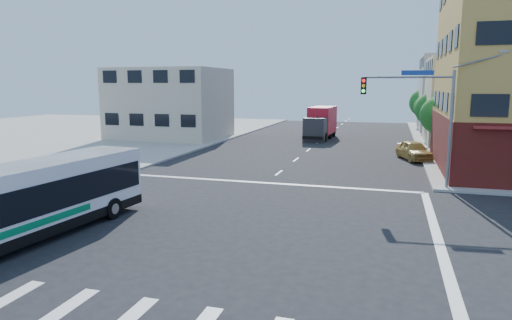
% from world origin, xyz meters
% --- Properties ---
extents(ground, '(120.00, 120.00, 0.00)m').
position_xyz_m(ground, '(0.00, 0.00, 0.00)').
color(ground, black).
rests_on(ground, ground).
extents(sidewalk_nw, '(50.00, 50.00, 0.15)m').
position_xyz_m(sidewalk_nw, '(-35.00, 35.00, 0.07)').
color(sidewalk_nw, gray).
rests_on(sidewalk_nw, ground).
extents(building_east_near, '(12.06, 10.06, 9.00)m').
position_xyz_m(building_east_near, '(16.98, 33.98, 4.51)').
color(building_east_near, '#C5B897').
rests_on(building_east_near, ground).
extents(building_east_far, '(12.06, 10.06, 10.00)m').
position_xyz_m(building_east_far, '(16.98, 47.98, 5.01)').
color(building_east_far, '#ADADA7').
rests_on(building_east_far, ground).
extents(building_west, '(12.06, 10.06, 8.00)m').
position_xyz_m(building_west, '(-17.02, 29.98, 4.01)').
color(building_west, beige).
rests_on(building_west, ground).
extents(signal_mast_ne, '(7.91, 1.13, 8.07)m').
position_xyz_m(signal_mast_ne, '(9.08, 10.62, 4.98)').
color(signal_mast_ne, slate).
rests_on(signal_mast_ne, ground).
extents(street_tree_a, '(3.60, 3.60, 5.53)m').
position_xyz_m(street_tree_a, '(11.90, 27.92, 3.59)').
color(street_tree_a, '#3B2915').
rests_on(street_tree_a, ground).
extents(street_tree_b, '(3.80, 3.80, 5.79)m').
position_xyz_m(street_tree_b, '(11.90, 35.92, 3.75)').
color(street_tree_b, '#3B2915').
rests_on(street_tree_b, ground).
extents(street_tree_c, '(3.40, 3.40, 5.29)m').
position_xyz_m(street_tree_c, '(11.90, 43.92, 3.46)').
color(street_tree_c, '#3B2915').
rests_on(street_tree_c, ground).
extents(street_tree_d, '(4.00, 4.00, 6.03)m').
position_xyz_m(street_tree_d, '(11.90, 51.92, 3.88)').
color(street_tree_d, '#3B2915').
rests_on(street_tree_d, ground).
extents(transit_bus, '(3.64, 11.70, 3.41)m').
position_xyz_m(transit_bus, '(-6.25, -3.64, 1.67)').
color(transit_bus, black).
rests_on(transit_bus, ground).
extents(box_truck, '(2.77, 8.19, 3.63)m').
position_xyz_m(box_truck, '(-0.30, 34.43, 1.76)').
color(box_truck, '#28272D').
rests_on(box_truck, ground).
extents(parked_car, '(3.23, 5.00, 1.58)m').
position_xyz_m(parked_car, '(9.38, 21.79, 0.79)').
color(parked_car, '#B89542').
rests_on(parked_car, ground).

